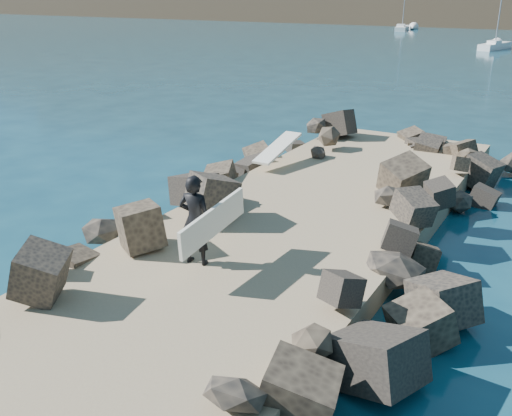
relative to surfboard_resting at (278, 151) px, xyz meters
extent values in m
plane|color=#0F384C|center=(2.63, -4.87, -1.04)|extent=(800.00, 800.00, 0.00)
cube|color=#8C7759|center=(2.63, -6.87, -0.74)|extent=(6.00, 26.00, 0.60)
cube|color=black|center=(-0.27, -6.37, -0.54)|extent=(2.60, 22.00, 1.00)
cube|color=black|center=(5.53, -6.37, -0.54)|extent=(2.60, 22.00, 1.00)
cube|color=white|center=(0.00, 0.00, 0.00)|extent=(0.59, 2.36, 0.08)
imported|color=black|center=(1.99, -7.24, 0.52)|extent=(0.76, 0.56, 1.93)
cube|color=white|center=(2.44, -7.24, 0.58)|extent=(0.19, 2.39, 0.75)
cube|color=white|center=(-18.84, 75.70, -0.79)|extent=(2.96, 7.31, 0.80)
cylinder|color=gray|center=(-18.84, 75.70, 3.49)|extent=(0.12, 0.12, 7.86)
cube|color=white|center=(-18.84, 74.86, -0.29)|extent=(1.52, 2.19, 0.44)
cube|color=white|center=(-1.34, 51.22, -0.79)|extent=(2.57, 6.20, 0.80)
cylinder|color=gray|center=(-1.34, 51.22, 2.89)|extent=(0.12, 0.12, 6.66)
cube|color=white|center=(-1.34, 50.51, -0.29)|extent=(1.30, 1.86, 0.44)
camera|label=1|loc=(8.52, -15.91, 4.93)|focal=40.00mm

